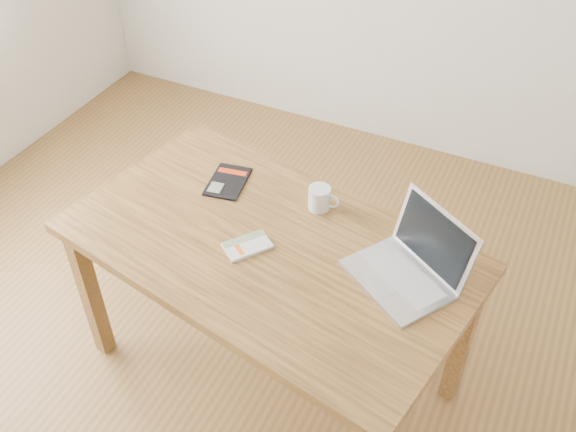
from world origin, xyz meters
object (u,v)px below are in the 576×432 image
at_px(black_guidebook, 228,182).
at_px(coffee_mug, 320,198).
at_px(desk, 268,261).
at_px(white_guidebook, 247,246).
at_px(laptop, 410,265).

xyz_separation_m(black_guidebook, coffee_mug, (0.39, 0.02, 0.04)).
xyz_separation_m(desk, white_guidebook, (-0.06, -0.05, 0.10)).
bearing_deg(coffee_mug, desk, -110.62).
distance_m(desk, laptop, 0.52).
xyz_separation_m(desk, laptop, (0.50, 0.07, 0.14)).
distance_m(white_guidebook, black_guidebook, 0.38).
relative_size(black_guidebook, laptop, 0.52).
xyz_separation_m(black_guidebook, laptop, (0.80, -0.17, 0.04)).
height_order(laptop, coffee_mug, laptop).
height_order(black_guidebook, coffee_mug, coffee_mug).
distance_m(laptop, coffee_mug, 0.45).
bearing_deg(desk, white_guidebook, -127.68).
bearing_deg(coffee_mug, white_guidebook, -116.94).
relative_size(desk, laptop, 3.59).
bearing_deg(white_guidebook, desk, 77.84).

